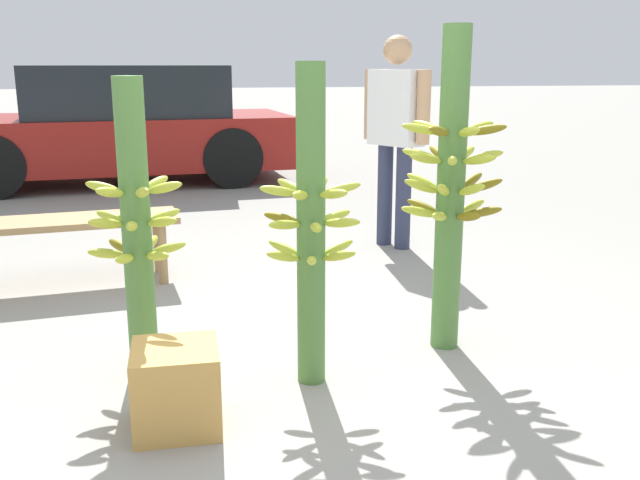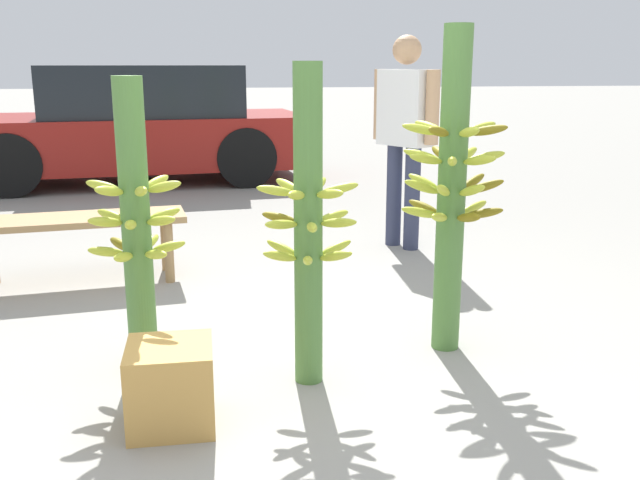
# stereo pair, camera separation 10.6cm
# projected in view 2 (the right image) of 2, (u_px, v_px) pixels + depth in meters

# --- Properties ---
(ground_plane) EXTENTS (80.00, 80.00, 0.00)m
(ground_plane) POSITION_uv_depth(u_px,v_px,m) (307.00, 388.00, 3.07)
(ground_plane) COLOR gray
(banana_stalk_left) EXTENTS (0.43, 0.43, 1.31)m
(banana_stalk_left) POSITION_uv_depth(u_px,v_px,m) (136.00, 227.00, 3.12)
(banana_stalk_left) COLOR #4C7A38
(banana_stalk_left) RESTS_ON ground_plane
(banana_stalk_center) EXTENTS (0.44, 0.44, 1.37)m
(banana_stalk_center) POSITION_uv_depth(u_px,v_px,m) (308.00, 227.00, 2.98)
(banana_stalk_center) COLOR #4C7A38
(banana_stalk_center) RESTS_ON ground_plane
(banana_stalk_right) EXTENTS (0.49, 0.49, 1.53)m
(banana_stalk_right) POSITION_uv_depth(u_px,v_px,m) (452.00, 188.00, 3.32)
(banana_stalk_right) COLOR #4C7A38
(banana_stalk_right) RESTS_ON ground_plane
(vendor_person) EXTENTS (0.40, 0.57, 1.56)m
(vendor_person) POSITION_uv_depth(u_px,v_px,m) (405.00, 124.00, 5.22)
(vendor_person) COLOR #2D334C
(vendor_person) RESTS_ON ground_plane
(market_bench) EXTENTS (1.35, 0.56, 0.43)m
(market_bench) POSITION_uv_depth(u_px,v_px,m) (79.00, 227.00, 4.46)
(market_bench) COLOR #99754C
(market_bench) RESTS_ON ground_plane
(parked_car) EXTENTS (4.13, 2.08, 1.34)m
(parked_car) POSITION_uv_depth(u_px,v_px,m) (135.00, 126.00, 8.35)
(parked_car) COLOR maroon
(parked_car) RESTS_ON ground_plane
(produce_crate) EXTENTS (0.32, 0.32, 0.32)m
(produce_crate) POSITION_uv_depth(u_px,v_px,m) (171.00, 386.00, 2.72)
(produce_crate) COLOR #C69347
(produce_crate) RESTS_ON ground_plane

